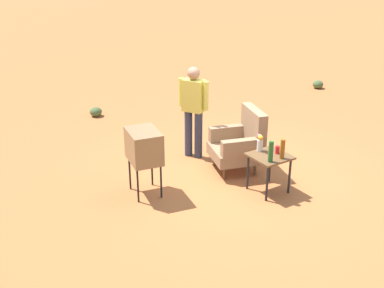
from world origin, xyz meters
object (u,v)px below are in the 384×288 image
object	(u,v)px
soda_can_red	(277,150)
bottle_wine_green	(271,152)
flower_vase	(260,142)
person_standing	(193,107)
bottle_tall_amber	(282,149)
side_table	(269,160)
armchair	(241,142)
tv_on_stand	(144,147)

from	to	relation	value
soda_can_red	bottle_wine_green	xyz separation A→B (m)	(0.16, -0.29, 0.10)
soda_can_red	flower_vase	distance (m)	0.29
person_standing	bottle_tall_amber	size ratio (longest dim) A/B	5.47
side_table	armchair	bearing A→B (deg)	172.76
armchair	soda_can_red	size ratio (longest dim) A/B	8.69
armchair	flower_vase	xyz separation A→B (m)	(0.63, -0.13, 0.26)
side_table	soda_can_red	world-z (taller)	soda_can_red
soda_can_red	bottle_wine_green	size ratio (longest dim) A/B	0.38
tv_on_stand	person_standing	size ratio (longest dim) A/B	0.63
person_standing	armchair	bearing A→B (deg)	22.58
soda_can_red	tv_on_stand	bearing A→B (deg)	-118.66
side_table	person_standing	world-z (taller)	person_standing
tv_on_stand	person_standing	distance (m)	1.58
bottle_wine_green	flower_vase	distance (m)	0.41
armchair	soda_can_red	distance (m)	0.87
bottle_wine_green	person_standing	bearing A→B (deg)	-176.59
bottle_tall_amber	flower_vase	distance (m)	0.41
armchair	side_table	distance (m)	0.85
tv_on_stand	bottle_tall_amber	world-z (taller)	tv_on_stand
armchair	bottle_wine_green	world-z (taller)	armchair
side_table	soda_can_red	size ratio (longest dim) A/B	4.97
flower_vase	armchair	bearing A→B (deg)	168.19
soda_can_red	flower_vase	xyz separation A→B (m)	(-0.22, -0.16, 0.09)
tv_on_stand	person_standing	xyz separation A→B (m)	(-0.77, 1.37, 0.16)
armchair	tv_on_stand	size ratio (longest dim) A/B	1.03
side_table	person_standing	bearing A→B (deg)	-171.42
person_standing	soda_can_red	world-z (taller)	person_standing
person_standing	bottle_tall_amber	world-z (taller)	person_standing
tv_on_stand	bottle_tall_amber	distance (m)	2.05
person_standing	flower_vase	world-z (taller)	person_standing
bottle_tall_amber	bottle_wine_green	xyz separation A→B (m)	(-0.00, -0.22, 0.01)
person_standing	soda_can_red	xyz separation A→B (m)	(1.73, 0.40, -0.27)
soda_can_red	bottle_wine_green	bearing A→B (deg)	-60.17
armchair	soda_can_red	xyz separation A→B (m)	(0.85, 0.03, 0.17)
armchair	bottle_tall_amber	world-z (taller)	armchair
person_standing	flower_vase	bearing A→B (deg)	8.88
soda_can_red	bottle_tall_amber	bearing A→B (deg)	-20.03
person_standing	side_table	bearing A→B (deg)	8.58
bottle_wine_green	bottle_tall_amber	bearing A→B (deg)	88.77
armchair	person_standing	world-z (taller)	person_standing
soda_can_red	bottle_wine_green	world-z (taller)	bottle_wine_green
person_standing	bottle_wine_green	size ratio (longest dim) A/B	5.12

